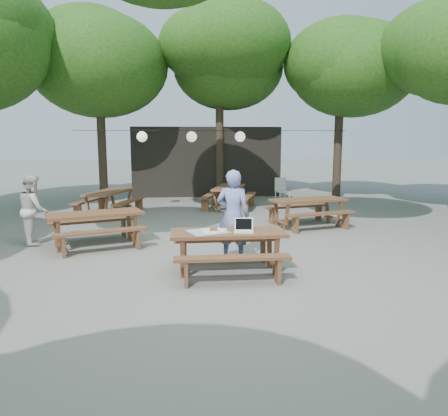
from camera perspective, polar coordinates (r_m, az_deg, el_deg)
ground at (r=8.81m, az=-1.60°, el=-6.41°), size 80.00×80.00×0.00m
pavilion at (r=19.02m, az=-2.50°, el=6.24°), size 6.00×3.00×2.80m
main_picnic_table at (r=7.71m, az=0.54°, el=-5.69°), size 2.00×1.58×0.75m
picnic_table_nw at (r=9.99m, az=-16.39°, el=-2.63°), size 2.32×2.13×0.75m
picnic_table_ne at (r=11.94m, az=10.90°, el=-0.53°), size 2.24×2.01×0.75m
picnic_table_far_w at (r=13.90m, az=-14.74°, el=0.68°), size 2.08×2.29×0.75m
picnic_table_far_e at (r=14.69m, az=0.66°, el=1.42°), size 2.08×2.29×0.75m
woman at (r=8.44m, az=1.19°, el=-0.95°), size 0.74×0.59×1.77m
second_person at (r=10.66m, az=-23.60°, el=-0.15°), size 0.81×0.92×1.56m
plastic_chair at (r=16.33m, az=7.60°, el=1.66°), size 0.52×0.52×0.90m
laptop at (r=7.58m, az=2.60°, el=-2.67°), size 0.36×0.30×0.24m
tabletop_clutter at (r=7.60m, az=-1.93°, el=-3.01°), size 0.80×0.74×0.08m
paper_lanterns at (r=14.47m, az=-4.20°, el=9.29°), size 9.00×0.34×0.38m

